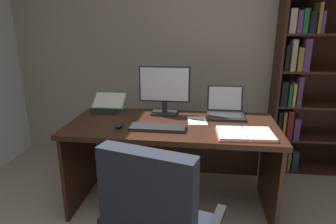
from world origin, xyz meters
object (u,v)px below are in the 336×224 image
object	(u,v)px
computer_mouse	(119,125)
reading_stand_with_book	(109,103)
monitor	(165,90)
open_binder	(245,134)
pen	(200,120)
bookshelf	(311,70)
keyboard	(157,128)
desk	(173,143)
laptop	(225,110)
notepad	(197,121)

from	to	relation	value
computer_mouse	reading_stand_with_book	size ratio (longest dim) A/B	0.34
monitor	open_binder	distance (m)	0.81
pen	monitor	bearing A→B (deg)	149.84
bookshelf	monitor	xyz separation A→B (m)	(-1.39, -0.60, -0.12)
bookshelf	keyboard	world-z (taller)	bookshelf
keyboard	pen	size ratio (longest dim) A/B	3.00
reading_stand_with_book	pen	bearing A→B (deg)	-15.27
bookshelf	computer_mouse	bearing A→B (deg)	-149.42
monitor	keyboard	distance (m)	0.45
computer_mouse	open_binder	xyz separation A→B (m)	(0.94, -0.05, -0.01)
bookshelf	pen	bearing A→B (deg)	-143.94
desk	laptop	size ratio (longest dim) A/B	5.30
laptop	notepad	bearing A→B (deg)	-141.01
computer_mouse	pen	xyz separation A→B (m)	(0.61, 0.22, -0.01)
computer_mouse	monitor	bearing A→B (deg)	53.06
bookshelf	keyboard	xyz separation A→B (m)	(-1.39, -1.00, -0.31)
notepad	monitor	bearing A→B (deg)	148.18
bookshelf	notepad	distance (m)	1.38
desk	notepad	xyz separation A→B (m)	(0.20, -0.01, 0.21)
laptop	notepad	world-z (taller)	laptop
bookshelf	notepad	bearing A→B (deg)	-144.45
bookshelf	laptop	size ratio (longest dim) A/B	6.78
desk	laptop	bearing A→B (deg)	22.45
keyboard	pen	distance (m)	0.38
bookshelf	reading_stand_with_book	world-z (taller)	bookshelf
monitor	notepad	xyz separation A→B (m)	(0.29, -0.18, -0.21)
keyboard	reading_stand_with_book	size ratio (longest dim) A/B	1.38
computer_mouse	notepad	xyz separation A→B (m)	(0.59, 0.22, -0.02)
bookshelf	reading_stand_with_book	xyz separation A→B (m)	(-1.91, -0.55, -0.26)
desk	computer_mouse	bearing A→B (deg)	-150.20
bookshelf	computer_mouse	distance (m)	1.98
open_binder	notepad	distance (m)	0.44
notepad	pen	xyz separation A→B (m)	(0.02, 0.00, 0.01)
keyboard	reading_stand_with_book	xyz separation A→B (m)	(-0.52, 0.44, 0.06)
monitor	keyboard	xyz separation A→B (m)	(-0.00, -0.40, -0.20)
keyboard	pen	xyz separation A→B (m)	(0.31, 0.22, 0.00)
reading_stand_with_book	notepad	bearing A→B (deg)	-15.63
desk	notepad	distance (m)	0.29
keyboard	monitor	bearing A→B (deg)	90.00
desk	pen	distance (m)	0.31
monitor	keyboard	bearing A→B (deg)	-90.00
keyboard	desk	bearing A→B (deg)	67.24
laptop	desk	bearing A→B (deg)	-157.55
reading_stand_with_book	open_binder	xyz separation A→B (m)	(1.17, -0.49, -0.06)
desk	pen	xyz separation A→B (m)	(0.22, -0.01, 0.22)
keyboard	notepad	xyz separation A→B (m)	(0.29, 0.22, -0.01)
desk	monitor	size ratio (longest dim) A/B	3.74
desk	computer_mouse	distance (m)	0.51
desk	reading_stand_with_book	distance (m)	0.71
laptop	reading_stand_with_book	world-z (taller)	laptop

